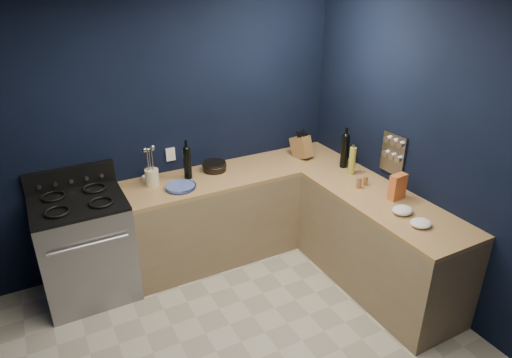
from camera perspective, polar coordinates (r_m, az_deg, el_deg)
wall_back at (r=4.37m, az=-11.18°, el=5.88°), size 3.50×0.02×2.60m
wall_right at (r=3.92m, az=23.10°, el=2.01°), size 0.02×3.50×2.60m
cab_back at (r=4.64m, az=-1.98°, el=-4.23°), size 2.30×0.63×0.86m
top_back at (r=4.44m, az=-2.07°, el=0.84°), size 2.30×0.63×0.04m
cab_right at (r=4.26m, az=15.37°, el=-8.20°), size 0.63×1.67×0.86m
top_right at (r=4.04m, az=16.09°, el=-2.85°), size 0.63×1.67×0.04m
gas_range at (r=4.28m, az=-20.83°, el=-8.43°), size 0.76×0.66×0.92m
oven_door at (r=4.02m, az=-20.09°, el=-10.82°), size 0.59×0.02×0.42m
cooktop at (r=4.05m, az=-21.84°, el=-2.79°), size 0.76×0.66×0.03m
backguard at (r=4.28m, az=-22.63°, el=0.15°), size 0.76×0.06×0.20m
spice_panel at (r=4.28m, az=17.11°, el=3.09°), size 0.02×0.28×0.38m
wall_outlet at (r=4.42m, az=-10.86°, el=3.11°), size 0.09×0.02×0.13m
plate_stack at (r=4.12m, az=-9.64°, el=-1.01°), size 0.32×0.32×0.03m
ramekin at (r=4.36m, az=-13.74°, el=0.15°), size 0.12×0.12×0.04m
utensil_crock at (r=4.21m, az=-13.13°, el=0.22°), size 0.16×0.16×0.16m
wine_bottle_back at (r=4.26m, az=-8.75°, el=1.97°), size 0.10×0.10×0.30m
lemon_basket at (r=4.43m, az=-5.32°, el=1.61°), size 0.28×0.28×0.09m
knife_block at (r=4.74m, az=5.82°, el=4.06°), size 0.18×0.28×0.28m
wine_bottle_right at (r=4.54m, az=11.26°, el=3.47°), size 0.10×0.10×0.33m
oil_bottle at (r=4.40m, az=12.18°, el=2.27°), size 0.08×0.08×0.28m
spice_jar_near at (r=4.17m, az=13.01°, el=-0.47°), size 0.06×0.06×0.10m
spice_jar_far at (r=4.24m, az=13.79°, el=-0.20°), size 0.05×0.05×0.09m
crouton_bag at (r=4.03m, az=17.62°, el=-0.96°), size 0.16×0.09×0.23m
towel_front at (r=3.84m, az=18.20°, el=-3.81°), size 0.22×0.20×0.06m
towel_end at (r=3.71m, az=20.29°, el=-5.31°), size 0.22×0.21×0.05m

